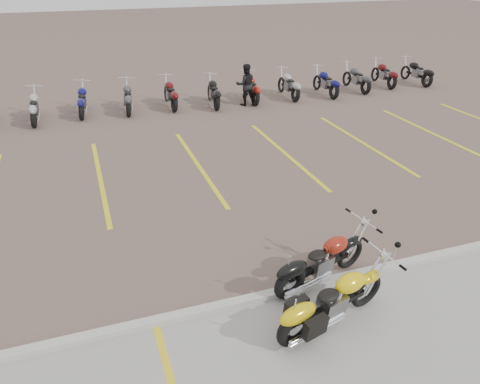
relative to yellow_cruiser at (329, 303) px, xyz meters
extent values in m
plane|color=brown|center=(-0.29, 2.91, -0.45)|extent=(100.00, 100.00, 0.00)
cube|color=#ADAAA3|center=(-0.29, 0.91, -0.39)|extent=(60.00, 0.18, 0.12)
torus|color=black|center=(0.80, 0.21, -0.13)|extent=(0.65, 0.27, 0.64)
torus|color=black|center=(-0.68, -0.18, -0.13)|extent=(0.70, 0.34, 0.68)
cube|color=black|center=(0.06, 0.02, -0.07)|extent=(1.27, 0.45, 0.10)
cube|color=slate|center=(0.01, 0.00, -0.01)|extent=(0.48, 0.39, 0.34)
ellipsoid|color=yellow|center=(0.33, 0.09, 0.28)|extent=(0.64, 0.45, 0.30)
ellipsoid|color=black|center=(-0.11, -0.03, 0.24)|extent=(0.44, 0.35, 0.12)
torus|color=black|center=(1.12, 1.25, -0.14)|extent=(0.62, 0.27, 0.62)
torus|color=black|center=(-0.29, 0.84, -0.14)|extent=(0.68, 0.34, 0.66)
cube|color=black|center=(0.41, 1.04, -0.09)|extent=(1.22, 0.46, 0.10)
cube|color=slate|center=(0.37, 1.03, -0.03)|extent=(0.46, 0.39, 0.32)
ellipsoid|color=black|center=(0.67, 1.12, 0.26)|extent=(0.62, 0.45, 0.29)
ellipsoid|color=black|center=(0.25, 0.99, 0.22)|extent=(0.43, 0.34, 0.11)
imported|color=black|center=(3.06, 12.20, 0.36)|extent=(0.85, 0.70, 1.61)
camera|label=1|loc=(-3.22, -4.96, 4.84)|focal=35.00mm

